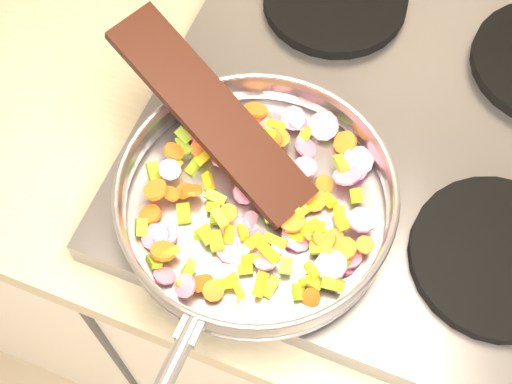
% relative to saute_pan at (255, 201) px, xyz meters
% --- Properties ---
extents(cooktop, '(0.60, 0.60, 0.04)m').
position_rel_saute_pan_xyz_m(cooktop, '(0.12, 0.19, -0.06)').
color(cooktop, '#939399').
rests_on(cooktop, counter_top).
extents(grate_fl, '(0.19, 0.19, 0.02)m').
position_rel_saute_pan_xyz_m(grate_fl, '(-0.02, 0.05, -0.04)').
color(grate_fl, black).
rests_on(grate_fl, cooktop).
extents(grate_fr, '(0.19, 0.19, 0.02)m').
position_rel_saute_pan_xyz_m(grate_fr, '(0.26, 0.05, -0.04)').
color(grate_fr, black).
rests_on(grate_fr, cooktop).
extents(saute_pan, '(0.33, 0.50, 0.05)m').
position_rel_saute_pan_xyz_m(saute_pan, '(0.00, 0.00, 0.00)').
color(saute_pan, '#9E9EA5').
rests_on(saute_pan, grate_fl).
extents(vegetable_heap, '(0.27, 0.26, 0.05)m').
position_rel_saute_pan_xyz_m(vegetable_heap, '(0.00, 0.01, -0.01)').
color(vegetable_heap, orange).
rests_on(vegetable_heap, saute_pan).
extents(wooden_spatula, '(0.27, 0.17, 0.10)m').
position_rel_saute_pan_xyz_m(wooden_spatula, '(-0.07, 0.06, 0.04)').
color(wooden_spatula, black).
rests_on(wooden_spatula, saute_pan).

